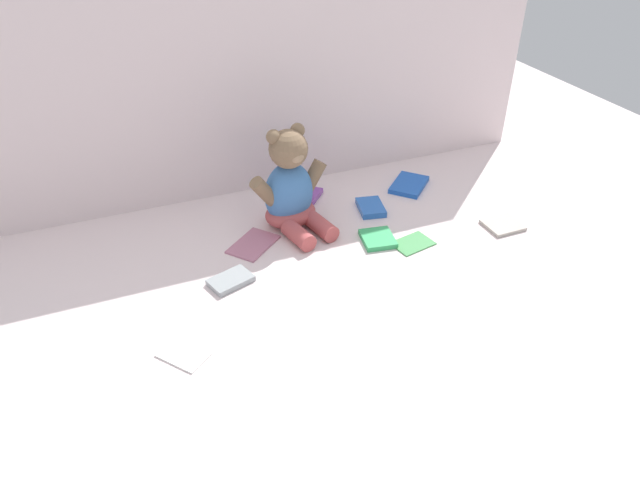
{
  "coord_description": "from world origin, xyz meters",
  "views": [
    {
      "loc": [
        -0.45,
        -1.21,
        0.91
      ],
      "look_at": [
        0.0,
        -0.1,
        0.1
      ],
      "focal_mm": 32.88,
      "sensor_mm": 36.0,
      "label": 1
    }
  ],
  "objects_px": {
    "book_case_5": "(378,239)",
    "book_case_1": "(503,225)",
    "book_case_0": "(409,185)",
    "book_case_3": "(371,207)",
    "book_case_6": "(231,280)",
    "book_case_7": "(253,244)",
    "book_case_8": "(413,243)",
    "book_case_4": "(307,195)",
    "book_case_2": "(183,354)",
    "teddy_bear": "(291,191)"
  },
  "relations": [
    {
      "from": "book_case_0",
      "to": "book_case_1",
      "type": "bearing_deg",
      "value": -20.22
    },
    {
      "from": "book_case_4",
      "to": "book_case_5",
      "type": "height_order",
      "value": "same"
    },
    {
      "from": "book_case_3",
      "to": "book_case_6",
      "type": "bearing_deg",
      "value": 32.68
    },
    {
      "from": "book_case_2",
      "to": "book_case_7",
      "type": "relative_size",
      "value": 0.75
    },
    {
      "from": "teddy_bear",
      "to": "book_case_2",
      "type": "distance_m",
      "value": 0.58
    },
    {
      "from": "book_case_5",
      "to": "book_case_7",
      "type": "bearing_deg",
      "value": 170.64
    },
    {
      "from": "book_case_1",
      "to": "book_case_4",
      "type": "bearing_deg",
      "value": 51.01
    },
    {
      "from": "book_case_7",
      "to": "book_case_6",
      "type": "bearing_deg",
      "value": -75.45
    },
    {
      "from": "book_case_4",
      "to": "book_case_5",
      "type": "bearing_deg",
      "value": -29.98
    },
    {
      "from": "teddy_bear",
      "to": "book_case_7",
      "type": "bearing_deg",
      "value": -167.59
    },
    {
      "from": "book_case_7",
      "to": "book_case_2",
      "type": "bearing_deg",
      "value": -76.76
    },
    {
      "from": "book_case_4",
      "to": "book_case_5",
      "type": "xyz_separation_m",
      "value": [
        0.09,
        -0.3,
        -0.0
      ]
    },
    {
      "from": "book_case_3",
      "to": "book_case_5",
      "type": "xyz_separation_m",
      "value": [
        -0.06,
        -0.16,
        -0.0
      ]
    },
    {
      "from": "teddy_bear",
      "to": "book_case_8",
      "type": "distance_m",
      "value": 0.37
    },
    {
      "from": "book_case_6",
      "to": "book_case_7",
      "type": "xyz_separation_m",
      "value": [
        0.1,
        0.14,
        -0.0
      ]
    },
    {
      "from": "book_case_2",
      "to": "book_case_8",
      "type": "bearing_deg",
      "value": -22.7
    },
    {
      "from": "book_case_7",
      "to": "book_case_8",
      "type": "relative_size",
      "value": 1.28
    },
    {
      "from": "book_case_0",
      "to": "book_case_7",
      "type": "relative_size",
      "value": 1.01
    },
    {
      "from": "book_case_2",
      "to": "book_case_5",
      "type": "distance_m",
      "value": 0.63
    },
    {
      "from": "book_case_4",
      "to": "book_case_8",
      "type": "bearing_deg",
      "value": -20.56
    },
    {
      "from": "book_case_1",
      "to": "book_case_7",
      "type": "xyz_separation_m",
      "value": [
        -0.69,
        0.18,
        -0.0
      ]
    },
    {
      "from": "book_case_1",
      "to": "book_case_6",
      "type": "bearing_deg",
      "value": 86.68
    },
    {
      "from": "book_case_5",
      "to": "book_case_1",
      "type": "bearing_deg",
      "value": -1.29
    },
    {
      "from": "book_case_5",
      "to": "book_case_4",
      "type": "bearing_deg",
      "value": 116.97
    },
    {
      "from": "book_case_4",
      "to": "book_case_6",
      "type": "bearing_deg",
      "value": -92.91
    },
    {
      "from": "book_case_4",
      "to": "book_case_3",
      "type": "bearing_deg",
      "value": -1.03
    },
    {
      "from": "book_case_8",
      "to": "book_case_2",
      "type": "bearing_deg",
      "value": -85.88
    },
    {
      "from": "book_case_0",
      "to": "book_case_4",
      "type": "relative_size",
      "value": 1.46
    },
    {
      "from": "book_case_1",
      "to": "book_case_4",
      "type": "xyz_separation_m",
      "value": [
        -0.46,
        0.37,
        0.0
      ]
    },
    {
      "from": "book_case_8",
      "to": "book_case_4",
      "type": "bearing_deg",
      "value": -164.47
    },
    {
      "from": "book_case_3",
      "to": "book_case_4",
      "type": "distance_m",
      "value": 0.21
    },
    {
      "from": "book_case_1",
      "to": "book_case_2",
      "type": "bearing_deg",
      "value": 99.52
    },
    {
      "from": "book_case_5",
      "to": "book_case_6",
      "type": "bearing_deg",
      "value": -166.71
    },
    {
      "from": "book_case_2",
      "to": "book_case_5",
      "type": "bearing_deg",
      "value": -16.36
    },
    {
      "from": "teddy_bear",
      "to": "book_case_3",
      "type": "xyz_separation_m",
      "value": [
        0.25,
        -0.02,
        -0.1
      ]
    },
    {
      "from": "book_case_2",
      "to": "book_case_4",
      "type": "height_order",
      "value": "book_case_4"
    },
    {
      "from": "book_case_6",
      "to": "book_case_8",
      "type": "xyz_separation_m",
      "value": [
        0.51,
        -0.02,
        -0.0
      ]
    },
    {
      "from": "book_case_2",
      "to": "book_case_6",
      "type": "distance_m",
      "value": 0.26
    },
    {
      "from": "book_case_3",
      "to": "book_case_7",
      "type": "xyz_separation_m",
      "value": [
        -0.38,
        -0.05,
        -0.0
      ]
    },
    {
      "from": "book_case_7",
      "to": "book_case_8",
      "type": "xyz_separation_m",
      "value": [
        0.41,
        -0.16,
        -0.0
      ]
    },
    {
      "from": "book_case_5",
      "to": "book_case_6",
      "type": "height_order",
      "value": "same"
    },
    {
      "from": "book_case_0",
      "to": "book_case_3",
      "type": "bearing_deg",
      "value": -108.09
    },
    {
      "from": "book_case_3",
      "to": "book_case_4",
      "type": "relative_size",
      "value": 1.07
    },
    {
      "from": "book_case_4",
      "to": "book_case_7",
      "type": "height_order",
      "value": "book_case_4"
    },
    {
      "from": "book_case_1",
      "to": "book_case_5",
      "type": "bearing_deg",
      "value": 78.89
    },
    {
      "from": "book_case_4",
      "to": "book_case_5",
      "type": "distance_m",
      "value": 0.31
    },
    {
      "from": "teddy_bear",
      "to": "book_case_5",
      "type": "bearing_deg",
      "value": -54.95
    },
    {
      "from": "teddy_bear",
      "to": "book_case_1",
      "type": "distance_m",
      "value": 0.62
    },
    {
      "from": "book_case_1",
      "to": "book_case_3",
      "type": "relative_size",
      "value": 0.98
    },
    {
      "from": "book_case_6",
      "to": "book_case_8",
      "type": "height_order",
      "value": "book_case_6"
    }
  ]
}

